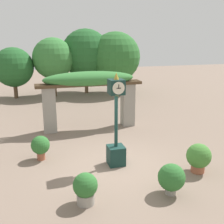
# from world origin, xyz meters

# --- Properties ---
(ground_plane) EXTENTS (60.00, 60.00, 0.00)m
(ground_plane) POSITION_xyz_m (0.00, 0.00, 0.00)
(ground_plane) COLOR #7F6B5B
(pedestal_clock) EXTENTS (0.57, 0.57, 3.23)m
(pedestal_clock) POSITION_xyz_m (0.03, 0.04, 1.29)
(pedestal_clock) COLOR #14332D
(pedestal_clock) RESTS_ON ground
(pergola) EXTENTS (5.02, 1.18, 2.78)m
(pergola) POSITION_xyz_m (0.00, 4.23, 2.05)
(pergola) COLOR gray
(pergola) RESTS_ON ground
(potted_plant_near_left) EXTENTS (0.67, 0.67, 0.89)m
(potted_plant_near_left) POSITION_xyz_m (-1.46, -2.03, 0.48)
(potted_plant_near_left) COLOR gray
(potted_plant_near_left) RESTS_ON ground
(potted_plant_near_right) EXTENTS (0.78, 0.78, 0.91)m
(potted_plant_near_right) POSITION_xyz_m (0.97, -2.23, 0.50)
(potted_plant_near_right) COLOR gray
(potted_plant_near_right) RESTS_ON ground
(potted_plant_far_left) EXTENTS (0.81, 0.81, 0.98)m
(potted_plant_far_left) POSITION_xyz_m (2.47, -1.27, 0.54)
(potted_plant_far_left) COLOR #9E563D
(potted_plant_far_left) RESTS_ON ground
(potted_plant_far_right) EXTENTS (0.67, 0.67, 0.90)m
(potted_plant_far_right) POSITION_xyz_m (-2.48, 1.18, 0.54)
(potted_plant_far_right) COLOR #9E563D
(potted_plant_far_right) RESTS_ON ground
(tree_line) EXTENTS (10.71, 4.63, 4.93)m
(tree_line) POSITION_xyz_m (1.10, 12.53, 2.81)
(tree_line) COLOR brown
(tree_line) RESTS_ON ground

